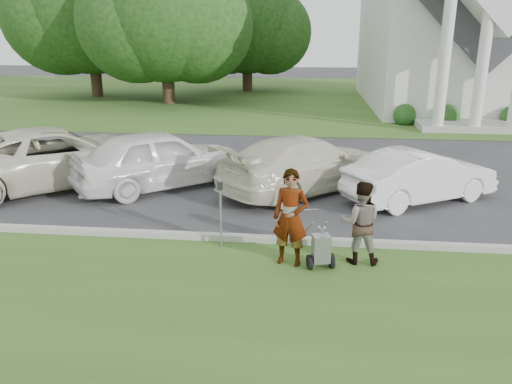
% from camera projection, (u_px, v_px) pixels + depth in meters
% --- Properties ---
extents(ground, '(120.00, 120.00, 0.00)m').
position_uv_depth(ground, '(259.00, 253.00, 9.99)').
color(ground, '#333335').
rests_on(ground, ground).
extents(grass_strip, '(80.00, 7.00, 0.01)m').
position_uv_depth(grass_strip, '(238.00, 340.00, 7.14)').
color(grass_strip, '#325B1F').
rests_on(grass_strip, ground).
extents(church_lawn, '(80.00, 30.00, 0.01)m').
position_uv_depth(church_lawn, '(298.00, 96.00, 35.58)').
color(church_lawn, '#325B1F').
rests_on(church_lawn, ground).
extents(curb, '(80.00, 0.18, 0.15)m').
position_uv_depth(curb, '(262.00, 239.00, 10.49)').
color(curb, '#9E9E93').
rests_on(curb, ground).
extents(church, '(9.19, 19.00, 24.10)m').
position_uv_depth(church, '(452.00, 3.00, 29.18)').
color(church, white).
rests_on(church, ground).
extents(tree_left, '(10.63, 8.40, 9.71)m').
position_uv_depth(tree_left, '(165.00, 18.00, 30.12)').
color(tree_left, '#332316').
rests_on(tree_left, ground).
extents(tree_far, '(11.64, 9.20, 10.73)m').
position_uv_depth(tree_far, '(90.00, 11.00, 33.40)').
color(tree_far, '#332316').
rests_on(tree_far, ground).
extents(tree_back, '(9.61, 7.60, 8.89)m').
position_uv_depth(tree_back, '(247.00, 27.00, 37.40)').
color(tree_back, '#332316').
rests_on(tree_back, ground).
extents(striping_cart, '(0.63, 1.03, 0.90)m').
position_uv_depth(striping_cart, '(321.00, 249.00, 9.23)').
color(striping_cart, black).
rests_on(striping_cart, ground).
extents(person_left, '(0.75, 0.57, 1.85)m').
position_uv_depth(person_left, '(291.00, 218.00, 9.26)').
color(person_left, '#999999').
rests_on(person_left, ground).
extents(person_right, '(0.80, 0.63, 1.60)m').
position_uv_depth(person_right, '(360.00, 223.00, 9.36)').
color(person_right, '#999999').
rests_on(person_right, ground).
extents(parking_meter_near, '(0.10, 0.09, 1.44)m').
position_uv_depth(parking_meter_near, '(221.00, 206.00, 9.99)').
color(parking_meter_near, gray).
rests_on(parking_meter_near, ground).
extents(car_a, '(6.37, 6.07, 1.68)m').
position_uv_depth(car_a, '(58.00, 156.00, 14.33)').
color(car_a, beige).
rests_on(car_a, ground).
extents(car_b, '(5.04, 4.66, 1.67)m').
position_uv_depth(car_b, '(160.00, 159.00, 14.09)').
color(car_b, white).
rests_on(car_b, ground).
extents(car_c, '(5.25, 5.22, 1.53)m').
position_uv_depth(car_c, '(305.00, 164.00, 13.84)').
color(car_c, beige).
rests_on(car_c, ground).
extents(car_d, '(4.27, 3.34, 1.36)m').
position_uv_depth(car_d, '(420.00, 176.00, 12.95)').
color(car_d, white).
rests_on(car_d, ground).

